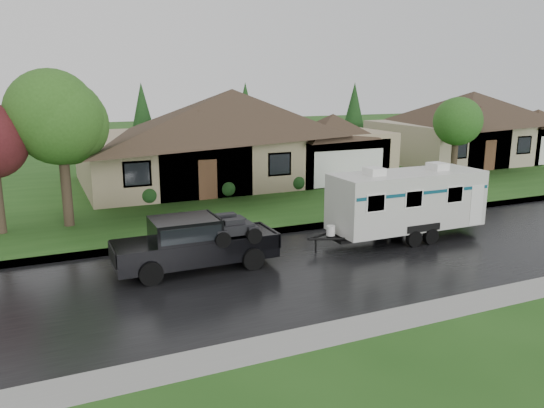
% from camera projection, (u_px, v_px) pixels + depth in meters
% --- Properties ---
extents(ground, '(140.00, 140.00, 0.00)m').
position_uv_depth(ground, '(310.00, 246.00, 20.37)').
color(ground, '#234E18').
rests_on(ground, ground).
extents(road, '(140.00, 8.00, 0.01)m').
position_uv_depth(road, '(337.00, 262.00, 18.59)').
color(road, black).
rests_on(road, ground).
extents(curb, '(140.00, 0.50, 0.15)m').
position_uv_depth(curb, '(285.00, 230.00, 22.35)').
color(curb, gray).
rests_on(curb, ground).
extents(lawn, '(140.00, 26.00, 0.15)m').
position_uv_depth(lawn, '(199.00, 180.00, 33.68)').
color(lawn, '#234E18').
rests_on(lawn, ground).
extents(house_main, '(19.44, 10.80, 6.90)m').
position_uv_depth(house_main, '(238.00, 125.00, 32.77)').
color(house_main, tan).
rests_on(house_main, lawn).
extents(house_neighbor, '(15.12, 9.72, 6.45)m').
position_uv_depth(house_neighbor, '(476.00, 119.00, 41.25)').
color(house_neighbor, tan).
rests_on(house_neighbor, lawn).
extents(tree_left_green, '(3.82, 3.82, 6.32)m').
position_uv_depth(tree_left_green, '(60.00, 123.00, 21.80)').
color(tree_left_green, '#382B1E').
rests_on(tree_left_green, lawn).
extents(tree_right_green, '(3.18, 3.18, 5.27)m').
position_uv_depth(tree_right_green, '(457.00, 121.00, 32.97)').
color(tree_right_green, '#382B1E').
rests_on(tree_right_green, lawn).
extents(shrub_row, '(13.60, 1.00, 1.00)m').
position_uv_depth(shrub_row, '(263.00, 184.00, 29.29)').
color(shrub_row, '#143814').
rests_on(shrub_row, lawn).
extents(pickup_truck, '(5.40, 2.05, 1.80)m').
position_uv_depth(pickup_truck, '(193.00, 241.00, 17.72)').
color(pickup_truck, black).
rests_on(pickup_truck, ground).
extents(travel_trailer, '(6.67, 2.34, 2.99)m').
position_uv_depth(travel_trailer, '(407.00, 200.00, 21.09)').
color(travel_trailer, silver).
rests_on(travel_trailer, ground).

